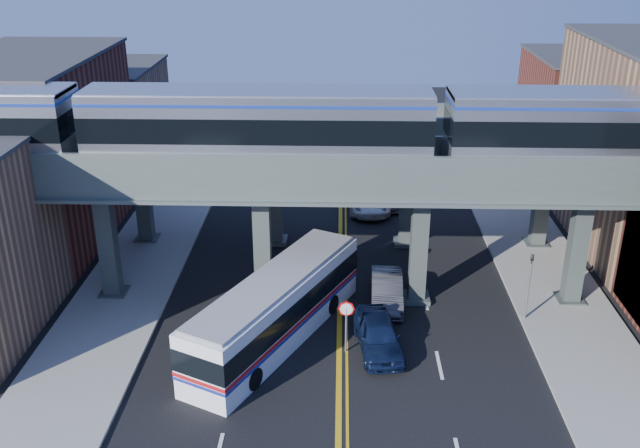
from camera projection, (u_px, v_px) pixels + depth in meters
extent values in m
plane|color=black|center=(339.00, 390.00, 30.23)|extent=(120.00, 120.00, 0.00)
cube|color=gray|center=(134.00, 276.00, 39.70)|extent=(5.00, 70.00, 0.16)
cube|color=gray|center=(549.00, 282.00, 39.07)|extent=(5.00, 70.00, 0.16)
cube|color=brown|center=(37.00, 150.00, 43.28)|extent=(8.00, 14.00, 11.00)
cube|color=#A47B55|center=(106.00, 119.00, 55.82)|extent=(8.00, 10.00, 8.00)
cube|color=brown|center=(583.00, 117.00, 54.60)|extent=(8.00, 10.00, 9.00)
cube|color=#424D49|center=(108.00, 244.00, 36.73)|extent=(0.85, 0.85, 6.00)
cube|color=#424D49|center=(262.00, 246.00, 36.51)|extent=(0.85, 0.85, 6.00)
cube|color=#424D49|center=(419.00, 248.00, 36.29)|extent=(0.85, 0.85, 6.00)
cube|color=#424D49|center=(577.00, 250.00, 36.07)|extent=(0.85, 0.85, 6.00)
cube|color=#4A5550|center=(341.00, 179.00, 34.94)|extent=(52.00, 3.60, 1.40)
cube|color=#424D49|center=(143.00, 196.00, 43.16)|extent=(0.85, 0.85, 6.00)
cube|color=#424D49|center=(275.00, 197.00, 42.94)|extent=(0.85, 0.85, 6.00)
cube|color=#424D49|center=(407.00, 198.00, 42.72)|extent=(0.85, 0.85, 6.00)
cube|color=#424D49|center=(542.00, 200.00, 42.50)|extent=(0.85, 0.85, 6.00)
cube|color=#4A5550|center=(342.00, 138.00, 41.38)|extent=(52.00, 3.60, 1.40)
cube|color=black|center=(16.00, 159.00, 35.06)|extent=(2.39, 2.39, 0.27)
cube|color=black|center=(152.00, 161.00, 34.87)|extent=(2.39, 2.39, 0.27)
cube|color=black|center=(368.00, 163.00, 34.58)|extent=(2.39, 2.39, 0.27)
cube|color=silver|center=(258.00, 124.00, 33.99)|extent=(16.49, 3.15, 3.47)
cube|color=black|center=(258.00, 121.00, 33.93)|extent=(16.51, 3.21, 1.19)
cube|color=black|center=(507.00, 164.00, 34.39)|extent=(2.39, 2.39, 0.27)
cube|color=silver|center=(624.00, 127.00, 33.51)|extent=(16.49, 3.15, 3.47)
cube|color=black|center=(624.00, 124.00, 33.45)|extent=(16.51, 3.21, 1.19)
cylinder|color=slate|center=(346.00, 330.00, 32.52)|extent=(0.09, 0.09, 2.30)
cylinder|color=red|center=(346.00, 309.00, 32.09)|extent=(0.76, 0.04, 0.76)
cylinder|color=slate|center=(528.00, 292.00, 34.86)|extent=(0.12, 0.12, 3.20)
imported|color=black|center=(533.00, 255.00, 34.05)|extent=(0.15, 0.18, 0.90)
cube|color=white|center=(276.00, 310.00, 33.38)|extent=(7.68, 11.89, 3.10)
cube|color=black|center=(276.00, 303.00, 33.22)|extent=(7.75, 11.95, 1.05)
cube|color=#B21419|center=(276.00, 316.00, 33.49)|extent=(7.74, 11.95, 0.18)
cylinder|color=black|center=(230.00, 371.00, 30.68)|extent=(2.86, 2.10, 1.00)
cylinder|color=black|center=(311.00, 299.00, 36.51)|extent=(2.86, 2.10, 1.00)
imported|color=#0F1938|center=(378.00, 335.00, 32.80)|extent=(2.49, 4.87, 1.59)
imported|color=#343336|center=(387.00, 290.00, 36.82)|extent=(1.73, 4.61, 1.50)
imported|color=white|center=(367.00, 197.00, 49.08)|extent=(3.29, 6.07, 1.62)
imported|color=#9B9BA0|center=(388.00, 192.00, 50.14)|extent=(2.15, 5.22, 1.51)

